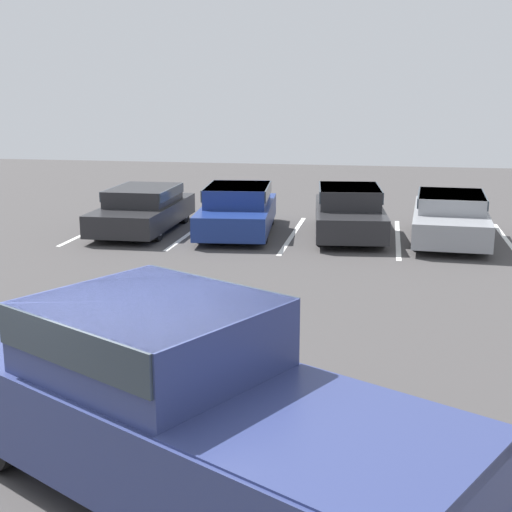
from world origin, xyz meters
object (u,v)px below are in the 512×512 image
Objects in this scene: parked_sedan_b at (238,208)px; parked_sedan_d at (450,215)px; parked_sedan_a at (143,207)px; pickup_truck at (176,401)px; parked_sedan_c at (349,210)px.

parked_sedan_b reaches higher than parked_sedan_d.
parked_sedan_d reaches higher than parked_sedan_a.
parked_sedan_c is at bearing 114.56° from pickup_truck.
parked_sedan_c reaches higher than parked_sedan_b.
parked_sedan_d is at bearing 84.86° from parked_sedan_b.
pickup_truck is 12.53m from parked_sedan_b.
parked_sedan_b is 0.96× the size of parked_sedan_d.
parked_sedan_c is (2.93, 0.18, 0.01)m from parked_sedan_b.
parked_sedan_a is 0.95× the size of parked_sedan_d.
parked_sedan_b is 1.01× the size of parked_sedan_c.
parked_sedan_c is 2.56m from parked_sedan_d.
parked_sedan_b is at bearing 92.44° from parked_sedan_a.
parked_sedan_d is (3.47, 12.40, -0.27)m from pickup_truck.
pickup_truck is at bearing -10.01° from parked_sedan_c.
pickup_truck is 1.32× the size of parked_sedan_d.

